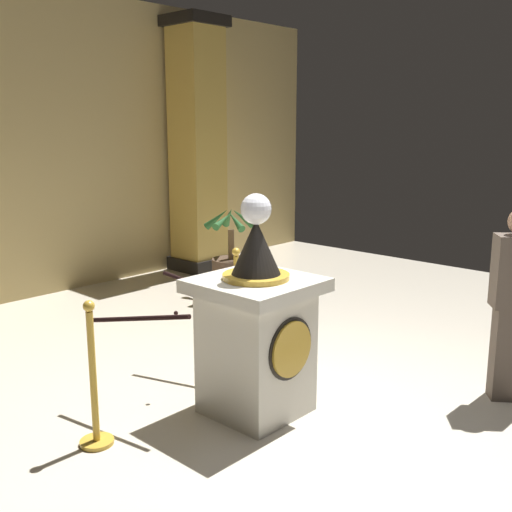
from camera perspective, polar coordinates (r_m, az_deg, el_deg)
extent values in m
plane|color=beige|center=(4.92, 4.73, -14.48)|extent=(11.15, 11.15, 0.00)
cube|color=tan|center=(8.21, -22.43, 9.56)|extent=(11.15, 0.16, 3.93)
cube|color=beige|center=(4.75, 0.00, -9.03)|extent=(0.68, 0.68, 0.97)
cube|color=beige|center=(4.58, 0.00, -2.77)|extent=(0.85, 0.85, 0.10)
cylinder|color=gold|center=(4.49, 3.36, -8.74)|extent=(0.42, 0.03, 0.42)
cylinder|color=black|center=(4.50, 3.26, -8.71)|extent=(0.47, 0.01, 0.47)
cylinder|color=gold|center=(4.57, 0.00, -1.92)|extent=(0.51, 0.51, 0.04)
cone|color=black|center=(4.52, 0.00, 0.88)|extent=(0.37, 0.37, 0.42)
cylinder|color=gold|center=(4.48, 0.00, 3.34)|extent=(0.03, 0.03, 0.06)
sphere|color=silver|center=(4.47, 0.00, 4.44)|extent=(0.23, 0.23, 0.23)
cylinder|color=gold|center=(6.02, -1.82, -9.18)|extent=(0.24, 0.24, 0.03)
cylinder|color=gold|center=(5.86, -1.86, -4.77)|extent=(0.05, 0.05, 1.00)
sphere|color=gold|center=(5.73, -1.89, 0.39)|extent=(0.08, 0.08, 0.08)
cylinder|color=gold|center=(4.62, -14.72, -16.54)|extent=(0.24, 0.24, 0.03)
cylinder|color=gold|center=(4.42, -15.06, -11.14)|extent=(0.05, 0.05, 0.98)
sphere|color=gold|center=(4.24, -15.45, -4.56)|extent=(0.08, 0.08, 0.08)
cylinder|color=black|center=(5.39, -4.51, -3.10)|extent=(0.27, 0.95, 0.22)
cylinder|color=black|center=(4.65, -11.12, -5.79)|extent=(0.27, 0.95, 0.22)
sphere|color=black|center=(5.03, -7.54, -5.34)|extent=(0.04, 0.04, 0.04)
cube|color=black|center=(9.57, -5.31, -0.61)|extent=(0.73, 0.73, 0.20)
cube|color=gold|center=(9.34, -5.53, 10.13)|extent=(0.63, 0.63, 3.77)
cube|color=black|center=(9.45, -5.76, 21.12)|extent=(0.76, 0.76, 0.16)
cylinder|color=#4C3828|center=(8.11, -2.33, -1.90)|extent=(0.51, 0.51, 0.47)
cylinder|color=brown|center=(8.02, -2.35, 1.10)|extent=(0.08, 0.08, 0.39)
cone|color=#265928|center=(8.06, -1.26, 3.65)|extent=(0.37, 0.17, 0.32)
cone|color=#265928|center=(8.14, -2.59, 3.72)|extent=(0.26, 0.33, 0.35)
cone|color=#265928|center=(8.00, -3.70, 3.56)|extent=(0.25, 0.33, 0.35)
cone|color=#265928|center=(7.81, -3.15, 3.35)|extent=(0.40, 0.19, 0.23)
cone|color=#265928|center=(7.78, -1.94, 3.33)|extent=(0.23, 0.37, 0.30)
cone|color=#265928|center=(7.93, -1.03, 3.50)|extent=(0.26, 0.35, 0.32)
cube|color=brown|center=(5.41, 22.75, -8.42)|extent=(0.31, 0.33, 0.78)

